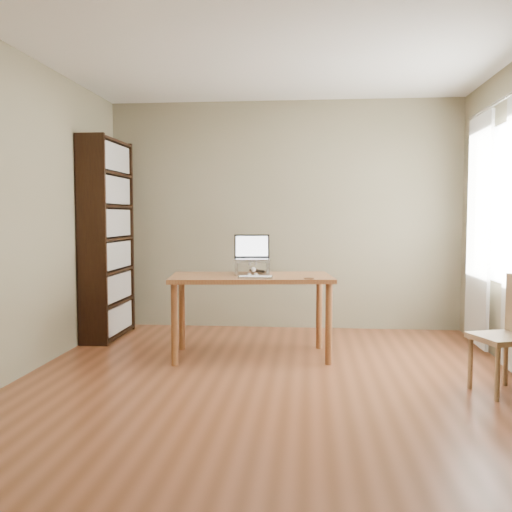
% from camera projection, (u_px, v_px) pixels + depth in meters
% --- Properties ---
extents(room, '(4.04, 4.54, 2.64)m').
position_uv_depth(room, '(274.00, 215.00, 4.32)').
color(room, brown).
rests_on(room, ground).
extents(bookshelf, '(0.30, 0.90, 2.10)m').
position_uv_depth(bookshelf, '(108.00, 239.00, 6.03)').
color(bookshelf, black).
rests_on(bookshelf, ground).
extents(curtains, '(0.03, 1.90, 2.25)m').
position_uv_depth(curtains, '(497.00, 230.00, 4.93)').
color(curtains, white).
rests_on(curtains, ground).
extents(desk, '(1.53, 0.89, 0.75)m').
position_uv_depth(desk, '(251.00, 286.00, 5.20)').
color(desk, brown).
rests_on(desk, ground).
extents(laptop_stand, '(0.32, 0.25, 0.13)m').
position_uv_depth(laptop_stand, '(252.00, 266.00, 5.27)').
color(laptop_stand, silver).
rests_on(laptop_stand, desk).
extents(laptop, '(0.36, 0.31, 0.23)m').
position_uv_depth(laptop, '(253.00, 254.00, 5.32)').
color(laptop, silver).
rests_on(laptop, laptop_stand).
extents(keyboard, '(0.31, 0.15, 0.02)m').
position_uv_depth(keyboard, '(255.00, 277.00, 4.97)').
color(keyboard, silver).
rests_on(keyboard, desk).
extents(coaster, '(0.09, 0.09, 0.01)m').
position_uv_depth(coaster, '(309.00, 278.00, 4.92)').
color(coaster, brown).
rests_on(coaster, desk).
extents(cat, '(0.23, 0.47, 0.14)m').
position_uv_depth(cat, '(251.00, 268.00, 5.30)').
color(cat, '#423D34').
rests_on(cat, desk).
extents(chair, '(0.49, 0.49, 0.86)m').
position_uv_depth(chair, '(512.00, 331.00, 4.12)').
color(chair, '#9F7B56').
rests_on(chair, ground).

